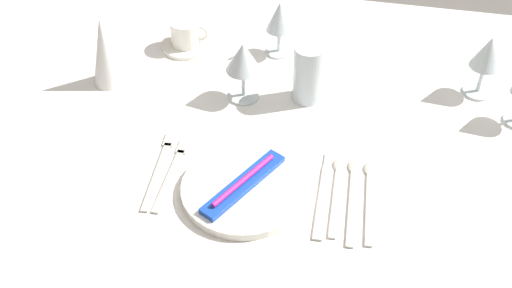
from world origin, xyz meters
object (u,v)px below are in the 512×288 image
Objects in this scene: fork_outer at (173,171)px; fork_inner at (160,167)px; spoon_dessert at (353,190)px; spoon_tea at (370,191)px; napkin_folded at (105,51)px; wine_glass_left at (280,19)px; dinner_knife at (323,196)px; coffee_cup_left at (186,32)px; wine_glass_centre at (243,60)px; wine_glass_far at (488,55)px; dinner_plate at (244,189)px; toothbrush_package at (243,183)px; spoon_soup at (337,186)px; drink_tumbler at (308,77)px.

fork_outer and fork_inner have the same top height.
spoon_dessert and spoon_tea have the same top height.
napkin_folded is at bearing 159.08° from spoon_tea.
wine_glass_left is at bearing 120.55° from spoon_tea.
coffee_cup_left is at bearing 131.91° from dinner_knife.
wine_glass_far is (0.52, 0.12, 0.00)m from wine_glass_centre.
spoon_dessert is (0.21, 0.05, -0.01)m from dinner_plate.
wine_glass_far is at bearing -3.91° from coffee_cup_left.
wine_glass_far reaches higher than toothbrush_package.
spoon_soup is at bearing 53.59° from dinner_knife.
wine_glass_left reaches higher than spoon_tea.
spoon_tea is (0.42, 0.02, -0.00)m from fork_inner.
spoon_dessert is 0.46m from wine_glass_far.
fork_inner and dinner_knife have the same top height.
dinner_plate is at bearing -137.90° from wine_glass_far.
wine_glass_left is at bearing 117.10° from spoon_dessert.
wine_glass_centre is 0.84× the size of napkin_folded.
toothbrush_package is 0.15m from dinner_knife.
wine_glass_far is at bearing 30.74° from fork_inner.
fork_inner is at bearing 169.16° from toothbrush_package.
dinner_knife is at bearing 7.18° from toothbrush_package.
fork_outer is 2.12× the size of coffee_cup_left.
toothbrush_package reaches higher than dinner_plate.
coffee_cup_left reaches higher than dinner_knife.
drink_tumbler is at bearing -60.48° from wine_glass_left.
fork_outer is at bearing -48.50° from napkin_folded.
toothbrush_package is 0.16m from fork_outer.
fork_inner is (-0.18, 0.03, -0.01)m from dinner_plate.
drink_tumbler is (0.14, 0.02, -0.04)m from wine_glass_centre.
wine_glass_centre is at bearing 137.69° from spoon_dessert.
toothbrush_package is 0.31m from wine_glass_centre.
fork_inner is at bearing -177.91° from spoon_tea.
spoon_dessert reaches higher than fork_inner.
fork_outer and dinner_knife have the same top height.
coffee_cup_left is at bearing 155.88° from drink_tumbler.
napkin_folded is at bearing -171.43° from wine_glass_far.
dinner_knife is at bearing -127.78° from wine_glass_far.
spoon_dessert is at bearing 1.69° from fork_inner.
toothbrush_package is at bearing -77.69° from wine_glass_centre.
wine_glass_centre is at bearing 0.99° from napkin_folded.
spoon_dessert is 1.67× the size of drink_tumbler.
toothbrush_package is at bearing -168.26° from spoon_tea.
spoon_tea is at bearing -20.92° from napkin_folded.
drink_tumbler is at bearing 51.78° from fork_outer.
drink_tumbler is 0.80× the size of napkin_folded.
toothbrush_package is at bearing -172.82° from dinner_knife.
spoon_dessert is 0.61m from coffee_cup_left.
fork_outer is 0.36m from napkin_folded.
toothbrush_package is 0.48m from napkin_folded.
spoon_tea is (0.24, 0.05, -0.02)m from toothbrush_package.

